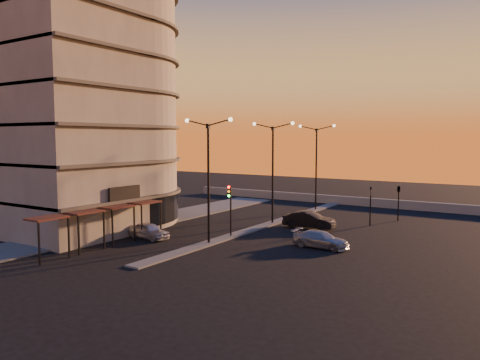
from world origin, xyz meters
name	(u,v)px	position (x,y,z in m)	size (l,w,h in m)	color
ground	(209,244)	(0.00, 0.00, 0.00)	(120.00, 120.00, 0.00)	black
sidewalk_west	(145,222)	(-10.50, 4.00, 0.06)	(5.00, 40.00, 0.12)	#4F4F4C
median	(272,223)	(0.00, 10.00, 0.06)	(1.20, 36.00, 0.12)	#4F4F4C
parapet	(351,201)	(2.00, 26.00, 0.50)	(44.00, 0.50, 1.00)	gray
building	(83,95)	(-14.00, 0.03, 11.91)	(14.35, 17.08, 25.00)	slate
streetlamp_near	(208,170)	(0.00, 0.00, 5.59)	(4.32, 0.32, 9.51)	black
streetlamp_mid	(273,164)	(0.00, 10.00, 5.59)	(4.32, 0.32, 9.51)	black
streetlamp_far	(316,160)	(0.00, 20.00, 5.59)	(4.32, 0.32, 9.51)	black
traffic_light_main	(230,202)	(0.00, 2.87, 2.89)	(0.28, 0.44, 4.25)	black
signal_east_a	(370,205)	(8.00, 14.00, 1.93)	(0.13, 0.16, 3.60)	black
signal_east_b	(399,189)	(9.50, 18.00, 3.10)	(0.42, 1.99, 3.60)	black
car_hatchback	(149,231)	(-5.15, -1.08, 0.64)	(1.51, 3.76, 1.28)	#BBBCC3
car_sedan	(309,220)	(3.81, 9.81, 0.75)	(1.59, 4.57, 1.50)	black
car_wagon	(321,239)	(7.62, 3.49, 0.61)	(1.72, 4.23, 1.23)	#9C9DA4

